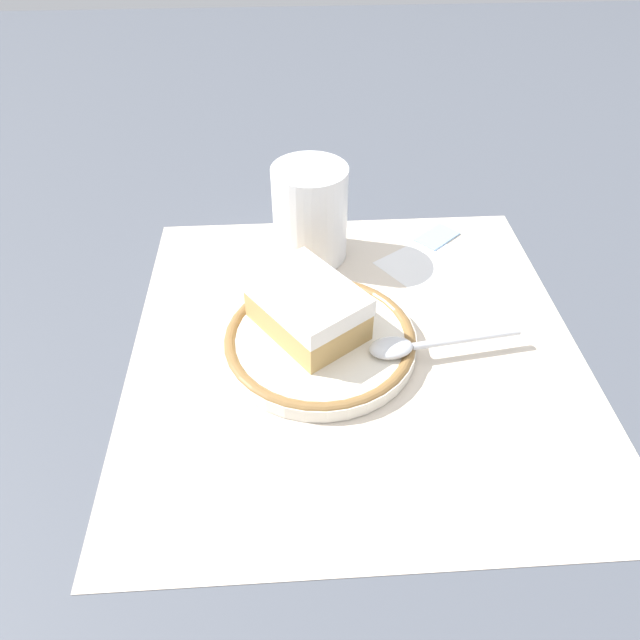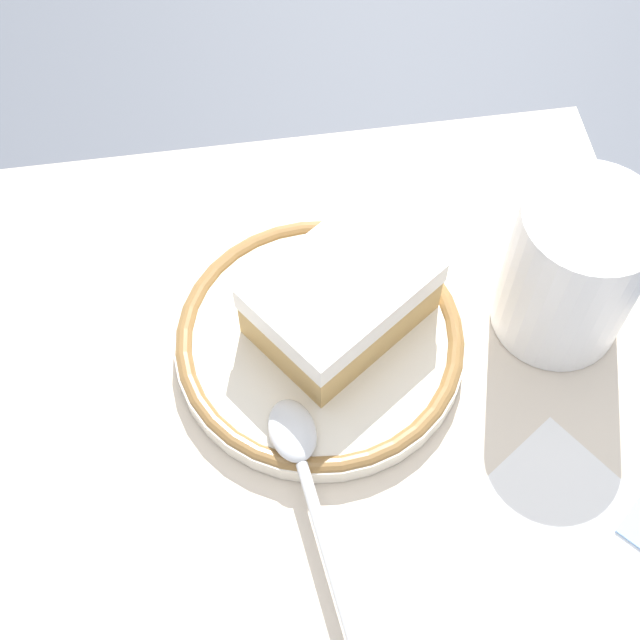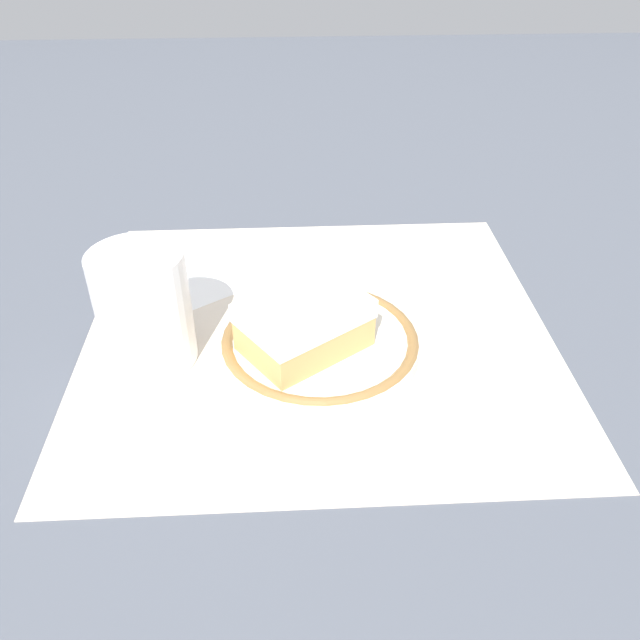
% 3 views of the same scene
% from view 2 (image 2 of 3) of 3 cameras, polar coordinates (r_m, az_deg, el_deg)
% --- Properties ---
extents(ground_plane, '(2.40, 2.40, 0.00)m').
position_cam_2_polar(ground_plane, '(0.55, 0.49, -4.83)').
color(ground_plane, '#4C515B').
extents(placemat, '(0.41, 0.43, 0.00)m').
position_cam_2_polar(placemat, '(0.55, 0.49, -4.79)').
color(placemat, beige).
rests_on(placemat, ground_plane).
extents(plate, '(0.18, 0.18, 0.02)m').
position_cam_2_polar(plate, '(0.55, 0.00, -1.32)').
color(plate, silver).
rests_on(plate, placemat).
extents(cake_slice, '(0.12, 0.12, 0.05)m').
position_cam_2_polar(cake_slice, '(0.53, 1.32, 1.34)').
color(cake_slice, tan).
rests_on(cake_slice, plate).
extents(spoon, '(0.14, 0.04, 0.01)m').
position_cam_2_polar(spoon, '(0.51, -1.16, -8.91)').
color(spoon, silver).
rests_on(spoon, plate).
extents(cup, '(0.08, 0.08, 0.10)m').
position_cam_2_polar(cup, '(0.55, 15.38, 2.64)').
color(cup, white).
rests_on(cup, placemat).
extents(napkin, '(0.13, 0.13, 0.00)m').
position_cam_2_polar(napkin, '(0.53, 14.48, -12.51)').
color(napkin, white).
rests_on(napkin, placemat).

